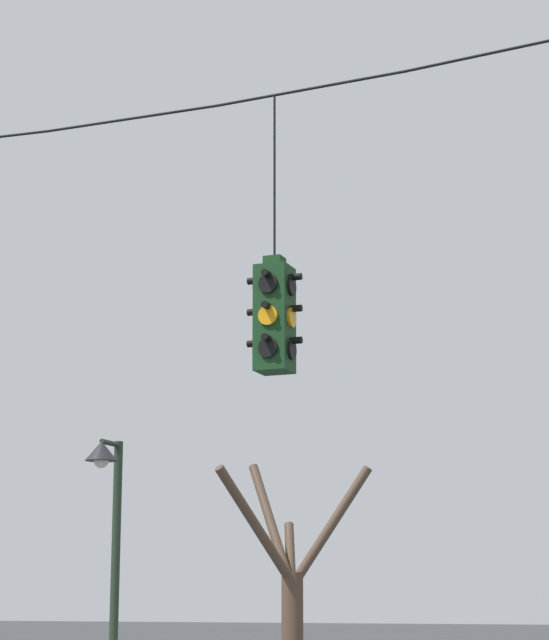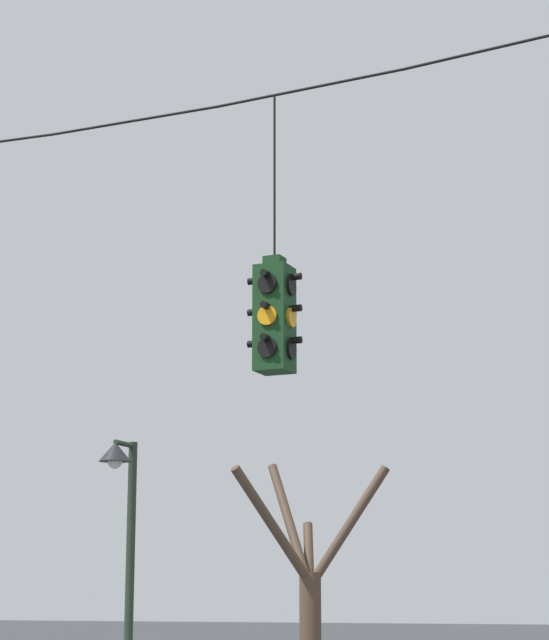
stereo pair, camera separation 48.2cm
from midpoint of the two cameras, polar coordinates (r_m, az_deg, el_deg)
name	(u,v)px [view 1 (the left image)]	position (r m, az deg, el deg)	size (l,w,h in m)	color
span_wire	(131,108)	(13.97, -7.58, 9.61)	(14.50, 0.03, 0.42)	black
traffic_light_near_left_pole	(274,316)	(12.52, -1.10, 0.17)	(0.58, 0.58, 2.94)	#143819
street_lamp	(108,528)	(16.93, -8.43, -9.39)	(0.43, 0.75, 4.26)	#233323
bare_tree	(290,610)	(19.00, -0.03, -13.13)	(2.21, 2.25, 4.28)	brown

